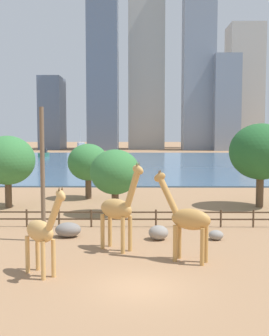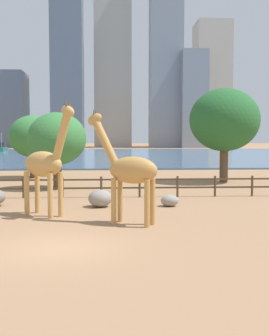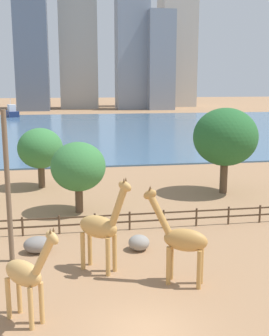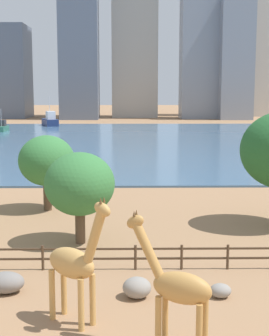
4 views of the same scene
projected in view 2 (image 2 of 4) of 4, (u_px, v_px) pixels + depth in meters
The scene contains 18 objects.
ground_plane at pixel (102, 154), 93.59m from camera, with size 400.00×400.00×0.00m, color #9E7551.
harbor_water at pixel (101, 155), 90.60m from camera, with size 180.00×86.00×0.20m, color #476B8C.
giraffe_companion at pixel (129, 170), 17.76m from camera, with size 3.24×2.09×4.91m.
giraffe_young at pixel (46, 164), 19.59m from camera, with size 2.92×2.55×5.31m.
boulder_near_fence at pixel (170, 201), 22.57m from camera, with size 0.96×0.83×0.63m, color gray.
boulder_by_pole at pixel (100, 198), 22.37m from camera, with size 1.28×1.23×0.93m, color gray.
enclosure_fence at pixel (74, 185), 25.81m from camera, with size 26.12×0.14×1.30m.
tree_left_large at pixel (33, 137), 38.44m from camera, with size 4.25×4.25×5.74m.
tree_right_tall at pixel (224, 120), 34.54m from camera, with size 5.75×5.75×7.74m.
tree_left_small at pixel (57, 139), 30.16m from camera, with size 4.19×4.19×5.51m.
boat_ferry at pixel (2, 148), 108.84m from camera, with size 1.96×5.35×4.80m.
boat_sailboat at pixel (43, 146), 125.83m from camera, with size 5.29×8.53×7.23m.
skyline_tower_needle at pixel (212, 85), 178.37m from camera, with size 14.22×14.63×51.94m, color #B7B2A8.
skyline_block_central at pixel (192, 100), 158.65m from camera, with size 9.71×13.46×35.85m, color gray.
skyline_tower_glass at pixel (166, 39), 159.80m from camera, with size 12.13×10.74×82.20m, color gray.
skyline_block_left at pixel (15, 110), 162.94m from camera, with size 8.68×15.67×28.79m, color slate.
skyline_block_right at pixel (113, 55), 167.39m from camera, with size 14.44×13.97×73.59m, color #ADA89E.
skyline_tower_short at pixel (67, 67), 155.04m from camera, with size 11.49×11.33×59.66m, color slate.
Camera 2 is at (1.73, -13.84, 3.66)m, focal length 45.00 mm.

